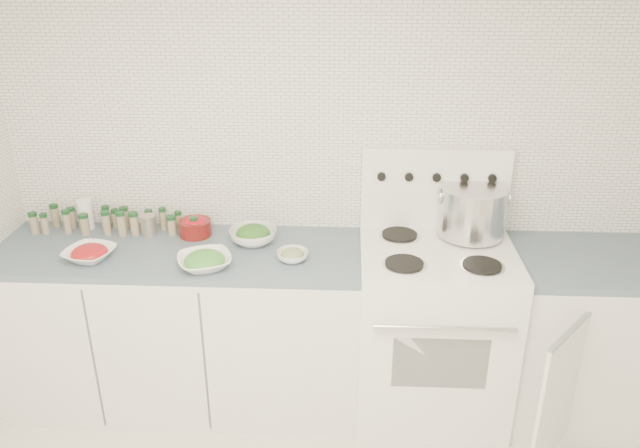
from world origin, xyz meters
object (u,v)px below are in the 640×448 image
at_px(stove, 432,325).
at_px(stock_pot, 472,209).
at_px(bowl_tomato, 89,253).
at_px(bowl_snowpea, 205,261).

xyz_separation_m(stove, stock_pot, (0.18, 0.16, 0.59)).
relative_size(bowl_tomato, bowl_snowpea, 0.87).
distance_m(stove, bowl_tomato, 1.76).
relative_size(stove, bowl_snowpea, 4.20).
distance_m(stove, stock_pot, 0.64).
xyz_separation_m(stock_pot, bowl_tomato, (-1.88, -0.29, -0.15)).
height_order(stove, bowl_snowpea, stove).
xyz_separation_m(stock_pot, bowl_snowpea, (-1.30, -0.34, -0.15)).
bearing_deg(bowl_tomato, stove, 4.18).
height_order(stock_pot, bowl_snowpea, stock_pot).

